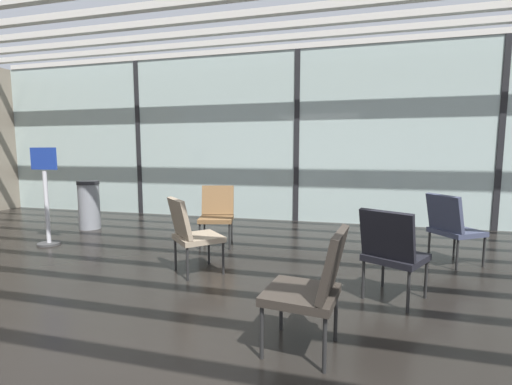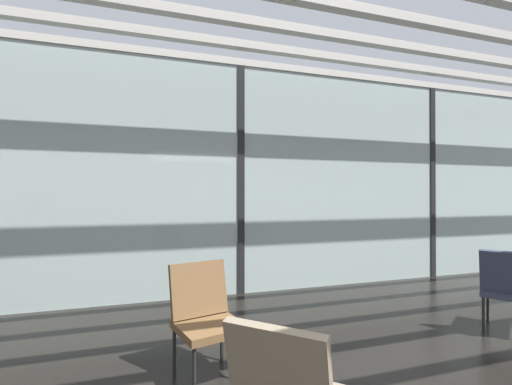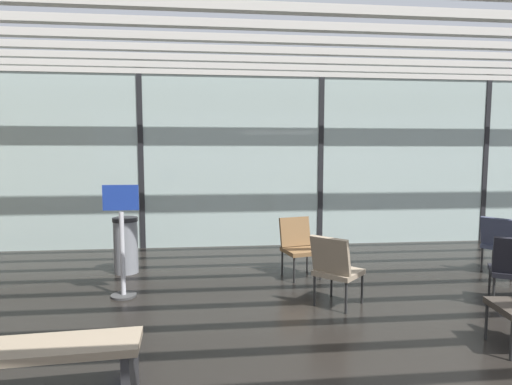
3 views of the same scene
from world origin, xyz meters
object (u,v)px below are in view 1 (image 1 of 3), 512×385
at_px(parked_airplane, 298,125).
at_px(lounge_chair_0, 452,225).
at_px(lounge_chair_1, 217,212).
at_px(info_sign, 46,200).
at_px(lounge_chair_2, 191,231).
at_px(lounge_chair_3, 314,283).
at_px(trash_bin, 89,205).
at_px(lounge_chair_4, 392,249).

xyz_separation_m(parked_airplane, lounge_chair_0, (2.95, -7.43, -1.78)).
distance_m(lounge_chair_1, info_sign, 2.51).
height_order(lounge_chair_0, lounge_chair_1, same).
bearing_deg(lounge_chair_2, lounge_chair_3, -174.83).
bearing_deg(lounge_chair_3, parked_airplane, -164.12).
relative_size(parked_airplane, lounge_chair_1, 12.76).
height_order(lounge_chair_1, lounge_chair_3, same).
distance_m(lounge_chair_1, trash_bin, 2.64).
xyz_separation_m(lounge_chair_1, lounge_chair_2, (0.18, -1.28, 0.00)).
relative_size(lounge_chair_0, trash_bin, 1.01).
bearing_deg(lounge_chair_2, lounge_chair_0, -114.00).
height_order(lounge_chair_1, info_sign, info_sign).
bearing_deg(parked_airplane, lounge_chair_2, -89.94).
distance_m(lounge_chair_4, trash_bin, 5.26).
xyz_separation_m(lounge_chair_0, info_sign, (-5.53, -0.50, 0.18)).
xyz_separation_m(lounge_chair_1, lounge_chair_3, (1.68, -2.54, 0.00)).
bearing_deg(lounge_chair_3, lounge_chair_0, 155.89).
xyz_separation_m(trash_bin, info_sign, (0.19, -1.10, 0.25)).
xyz_separation_m(lounge_chair_0, trash_bin, (-5.72, 0.60, -0.06)).
bearing_deg(parked_airplane, lounge_chair_3, -81.26).
height_order(lounge_chair_2, info_sign, info_sign).
xyz_separation_m(parked_airplane, trash_bin, (-2.77, -6.83, -1.84)).
distance_m(trash_bin, info_sign, 1.14).
height_order(trash_bin, info_sign, info_sign).
distance_m(lounge_chair_0, trash_bin, 5.75).
relative_size(lounge_chair_3, info_sign, 0.60).
height_order(lounge_chair_1, trash_bin, lounge_chair_1).
relative_size(lounge_chair_3, lounge_chair_4, 1.00).
height_order(lounge_chair_0, lounge_chair_3, same).
height_order(lounge_chair_2, lounge_chair_3, same).
relative_size(trash_bin, info_sign, 0.60).
distance_m(parked_airplane, lounge_chair_4, 9.20).
relative_size(lounge_chair_1, trash_bin, 1.01).
bearing_deg(lounge_chair_4, lounge_chair_2, 23.29).
distance_m(lounge_chair_3, lounge_chair_4, 1.19).
height_order(lounge_chair_0, trash_bin, lounge_chair_0).
relative_size(lounge_chair_1, info_sign, 0.60).
relative_size(lounge_chair_0, lounge_chair_3, 1.00).
height_order(lounge_chair_0, lounge_chair_2, same).
xyz_separation_m(lounge_chair_3, info_sign, (-4.09, 1.87, 0.18)).
bearing_deg(lounge_chair_4, trash_bin, 7.93).
xyz_separation_m(lounge_chair_2, lounge_chair_3, (1.50, -1.26, 0.00)).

